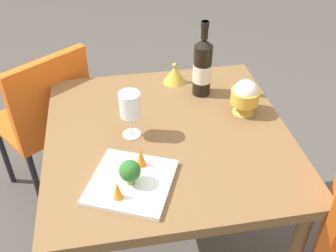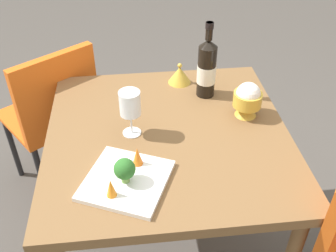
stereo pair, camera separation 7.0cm
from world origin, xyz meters
name	(u,v)px [view 1 (the left image)]	position (x,y,z in m)	size (l,w,h in m)	color
ground_plane	(168,250)	(0.00, 0.00, 0.00)	(8.00, 8.00, 0.00)	#4C4742
dining_table	(168,150)	(0.00, 0.00, 0.64)	(0.89, 0.89, 0.73)	brown
chair_by_wall	(48,114)	(-0.49, -0.50, 0.53)	(0.56, 0.56, 0.85)	orange
wine_bottle	(202,67)	(-0.24, 0.18, 0.85)	(0.08, 0.08, 0.32)	black
wine_glass	(130,106)	(-0.01, -0.13, 0.86)	(0.08, 0.08, 0.18)	white
rice_bowl	(245,96)	(-0.08, 0.31, 0.80)	(0.11, 0.11, 0.14)	gold
rice_bowl_lid	(175,74)	(-0.35, 0.09, 0.77)	(0.10, 0.10, 0.09)	gold
serving_plate	(131,182)	(0.24, -0.16, 0.74)	(0.33, 0.33, 0.02)	white
broccoli_floret	(130,171)	(0.25, -0.16, 0.80)	(0.07, 0.07, 0.09)	#729E4C
carrot_garnish_left	(141,157)	(0.17, -0.12, 0.78)	(0.03, 0.03, 0.07)	orange
carrot_garnish_right	(117,190)	(0.30, -0.20, 0.78)	(0.03, 0.03, 0.06)	orange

